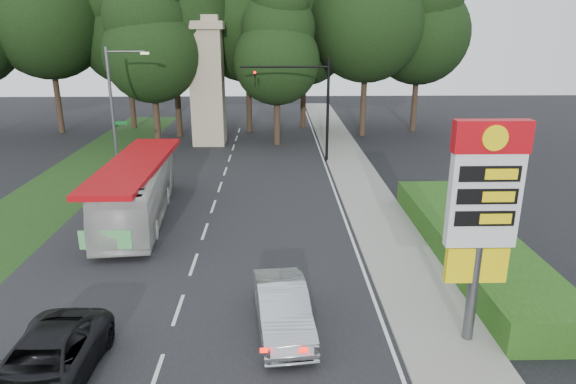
{
  "coord_description": "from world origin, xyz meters",
  "views": [
    {
      "loc": [
        3.36,
        -11.46,
        9.24
      ],
      "look_at": [
        3.9,
        10.21,
        2.2
      ],
      "focal_mm": 32.0,
      "sensor_mm": 36.0,
      "label": 1
    }
  ],
  "objects_px": {
    "sedan_silver": "(283,308)",
    "suv_charcoal": "(44,365)",
    "gas_station_pylon": "(484,205)",
    "streetlight_signs": "(115,104)",
    "traffic_signal_mast": "(309,96)",
    "transit_bus": "(137,190)",
    "monument": "(207,81)"
  },
  "relations": [
    {
      "from": "traffic_signal_mast",
      "to": "transit_bus",
      "type": "distance_m",
      "value": 14.78
    },
    {
      "from": "traffic_signal_mast",
      "to": "transit_bus",
      "type": "height_order",
      "value": "traffic_signal_mast"
    },
    {
      "from": "sedan_silver",
      "to": "transit_bus",
      "type": "bearing_deg",
      "value": 118.71
    },
    {
      "from": "streetlight_signs",
      "to": "transit_bus",
      "type": "height_order",
      "value": "streetlight_signs"
    },
    {
      "from": "sedan_silver",
      "to": "suv_charcoal",
      "type": "bearing_deg",
      "value": -163.74
    },
    {
      "from": "traffic_signal_mast",
      "to": "streetlight_signs",
      "type": "distance_m",
      "value": 12.83
    },
    {
      "from": "monument",
      "to": "suv_charcoal",
      "type": "xyz_separation_m",
      "value": [
        -0.8,
        -29.84,
        -4.4
      ]
    },
    {
      "from": "transit_bus",
      "to": "monument",
      "type": "bearing_deg",
      "value": 79.74
    },
    {
      "from": "sedan_silver",
      "to": "suv_charcoal",
      "type": "xyz_separation_m",
      "value": [
        -6.35,
        -2.64,
        -0.04
      ]
    },
    {
      "from": "traffic_signal_mast",
      "to": "sedan_silver",
      "type": "height_order",
      "value": "traffic_signal_mast"
    },
    {
      "from": "gas_station_pylon",
      "to": "streetlight_signs",
      "type": "relative_size",
      "value": 0.86
    },
    {
      "from": "streetlight_signs",
      "to": "sedan_silver",
      "type": "distance_m",
      "value": 22.23
    },
    {
      "from": "monument",
      "to": "traffic_signal_mast",
      "type": "bearing_deg",
      "value": -38.0
    },
    {
      "from": "monument",
      "to": "sedan_silver",
      "type": "xyz_separation_m",
      "value": [
        5.55,
        -27.21,
        -4.36
      ]
    },
    {
      "from": "gas_station_pylon",
      "to": "suv_charcoal",
      "type": "distance_m",
      "value": 12.7
    },
    {
      "from": "sedan_silver",
      "to": "suv_charcoal",
      "type": "relative_size",
      "value": 0.89
    },
    {
      "from": "monument",
      "to": "transit_bus",
      "type": "xyz_separation_m",
      "value": [
        -1.5,
        -17.14,
        -3.63
      ]
    },
    {
      "from": "monument",
      "to": "sedan_silver",
      "type": "relative_size",
      "value": 2.24
    },
    {
      "from": "streetlight_signs",
      "to": "monument",
      "type": "distance_m",
      "value": 9.44
    },
    {
      "from": "gas_station_pylon",
      "to": "streetlight_signs",
      "type": "distance_m",
      "value": 25.74
    },
    {
      "from": "traffic_signal_mast",
      "to": "streetlight_signs",
      "type": "bearing_deg",
      "value": -171.08
    },
    {
      "from": "streetlight_signs",
      "to": "suv_charcoal",
      "type": "height_order",
      "value": "streetlight_signs"
    },
    {
      "from": "traffic_signal_mast",
      "to": "sedan_silver",
      "type": "distance_m",
      "value": 21.67
    },
    {
      "from": "monument",
      "to": "transit_bus",
      "type": "relative_size",
      "value": 0.95
    },
    {
      "from": "transit_bus",
      "to": "sedan_silver",
      "type": "relative_size",
      "value": 2.36
    },
    {
      "from": "streetlight_signs",
      "to": "transit_bus",
      "type": "xyz_separation_m",
      "value": [
        3.49,
        -9.14,
        -2.96
      ]
    },
    {
      "from": "gas_station_pylon",
      "to": "suv_charcoal",
      "type": "relative_size",
      "value": 1.35
    },
    {
      "from": "streetlight_signs",
      "to": "transit_bus",
      "type": "relative_size",
      "value": 0.75
    },
    {
      "from": "suv_charcoal",
      "to": "traffic_signal_mast",
      "type": "bearing_deg",
      "value": 71.44
    },
    {
      "from": "transit_bus",
      "to": "suv_charcoal",
      "type": "xyz_separation_m",
      "value": [
        0.7,
        -12.71,
        -0.77
      ]
    },
    {
      "from": "sedan_silver",
      "to": "suv_charcoal",
      "type": "height_order",
      "value": "sedan_silver"
    },
    {
      "from": "sedan_silver",
      "to": "streetlight_signs",
      "type": "bearing_deg",
      "value": 112.45
    }
  ]
}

